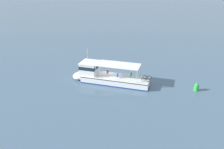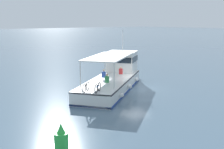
# 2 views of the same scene
# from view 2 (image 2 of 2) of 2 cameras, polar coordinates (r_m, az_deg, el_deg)

# --- Properties ---
(ground_plane) EXTENTS (400.00, 400.00, 0.00)m
(ground_plane) POSITION_cam_2_polar(r_m,az_deg,el_deg) (27.15, 4.51, -2.74)
(ground_plane) COLOR slate
(ferry_main) EXTENTS (9.97, 12.10, 5.32)m
(ferry_main) POSITION_cam_2_polar(r_m,az_deg,el_deg) (27.39, 0.58, -0.42)
(ferry_main) COLOR white
(ferry_main) RESTS_ON ground
(channel_buoy) EXTENTS (0.70, 0.70, 1.40)m
(channel_buoy) POSITION_cam_2_polar(r_m,az_deg,el_deg) (14.58, -9.92, -12.47)
(channel_buoy) COLOR green
(channel_buoy) RESTS_ON ground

